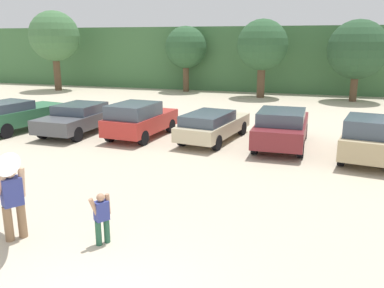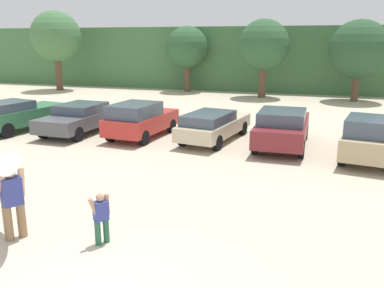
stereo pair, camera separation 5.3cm
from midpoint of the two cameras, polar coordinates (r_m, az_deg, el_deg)
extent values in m
cube|color=#427042|center=(39.76, 12.89, 11.84)|extent=(108.00, 12.00, 5.30)
cylinder|color=brown|center=(36.99, -18.48, 9.32)|extent=(0.58, 0.58, 2.76)
sphere|color=#427042|center=(36.87, -18.88, 14.18)|extent=(4.15, 4.15, 4.15)
cylinder|color=brown|center=(34.34, -0.90, 9.22)|extent=(0.50, 0.50, 2.19)
sphere|color=#2D5633|center=(34.20, -0.92, 13.47)|extent=(3.41, 3.41, 3.41)
cylinder|color=brown|center=(31.17, 9.62, 8.58)|extent=(0.58, 0.58, 2.30)
sphere|color=#2D5633|center=(31.02, 9.84, 13.60)|extent=(3.72, 3.72, 3.72)
cylinder|color=brown|center=(30.96, 21.76, 7.31)|extent=(0.50, 0.50, 1.86)
sphere|color=#284C2D|center=(30.79, 22.23, 12.22)|extent=(4.07, 4.07, 4.07)
cube|color=#2D6642|center=(21.20, -23.14, 3.68)|extent=(2.56, 4.78, 0.73)
cube|color=#3F4C5B|center=(20.47, -25.52, 4.70)|extent=(2.09, 2.88, 0.41)
cylinder|color=black|center=(22.82, -21.49, 3.60)|extent=(0.34, 0.71, 0.68)
cylinder|color=black|center=(21.65, -18.64, 3.31)|extent=(0.34, 0.71, 0.68)
cylinder|color=black|center=(19.73, -24.82, 1.69)|extent=(0.34, 0.71, 0.68)
cube|color=#4C4F54|center=(19.64, -15.70, 3.31)|extent=(2.10, 4.59, 0.61)
cube|color=#3F4C5B|center=(19.67, -15.56, 4.87)|extent=(1.86, 2.16, 0.42)
cylinder|color=black|center=(21.39, -15.32, 3.39)|extent=(0.24, 0.66, 0.66)
cylinder|color=black|center=(20.47, -11.25, 3.14)|extent=(0.24, 0.66, 0.66)
cylinder|color=black|center=(19.06, -20.34, 1.68)|extent=(0.24, 0.66, 0.66)
cylinder|color=black|center=(18.01, -16.01, 1.31)|extent=(0.24, 0.66, 0.66)
cube|color=#B72D28|center=(18.29, -7.21, 3.06)|extent=(2.16, 4.13, 0.71)
cube|color=#3F4C5B|center=(17.64, -8.28, 4.73)|extent=(1.85, 2.38, 0.58)
cylinder|color=black|center=(19.87, -7.34, 2.93)|extent=(0.28, 0.65, 0.63)
cylinder|color=black|center=(19.13, -3.13, 2.58)|extent=(0.28, 0.65, 0.63)
cylinder|color=black|center=(17.70, -11.55, 1.32)|extent=(0.28, 0.65, 0.63)
cylinder|color=black|center=(16.86, -6.98, 0.85)|extent=(0.28, 0.65, 0.63)
cube|color=beige|center=(17.58, 3.04, 2.45)|extent=(2.40, 4.77, 0.57)
cube|color=#3F4C5B|center=(16.89, 2.18, 3.68)|extent=(1.94, 2.73, 0.42)
cylinder|color=black|center=(19.29, 2.70, 2.67)|extent=(0.32, 0.65, 0.62)
cylinder|color=black|center=(18.74, 7.00, 2.23)|extent=(0.32, 0.65, 0.62)
cylinder|color=black|center=(16.64, -1.45, 0.76)|extent=(0.32, 0.65, 0.62)
cylinder|color=black|center=(16.00, 3.41, 0.19)|extent=(0.32, 0.65, 0.62)
cube|color=maroon|center=(16.97, 12.45, 2.05)|extent=(1.92, 4.76, 0.72)
cube|color=#3F4C5B|center=(16.38, 12.41, 3.78)|extent=(1.76, 2.25, 0.49)
cylinder|color=black|center=(18.66, 10.24, 2.14)|extent=(0.22, 0.68, 0.68)
cylinder|color=black|center=(18.53, 15.48, 1.76)|extent=(0.22, 0.68, 0.68)
cylinder|color=black|center=(15.64, 8.73, -0.19)|extent=(0.22, 0.68, 0.68)
cylinder|color=black|center=(15.49, 14.98, -0.67)|extent=(0.22, 0.68, 0.68)
cube|color=tan|center=(16.20, 23.80, 0.49)|extent=(2.49, 4.53, 0.74)
cube|color=#3F4C5B|center=(15.31, 23.87, 2.29)|extent=(1.97, 2.25, 0.60)
cylinder|color=black|center=(17.71, 21.36, 0.61)|extent=(0.32, 0.66, 0.63)
cylinder|color=black|center=(14.97, 20.22, -1.70)|extent=(0.32, 0.66, 0.63)
cylinder|color=#8C6B4C|center=(9.78, -24.59, -10.17)|extent=(0.19, 0.19, 0.80)
cylinder|color=#8C6B4C|center=(9.85, -22.97, -9.84)|extent=(0.19, 0.19, 0.80)
cube|color=#333D8C|center=(9.56, -24.21, -6.13)|extent=(0.48, 0.51, 0.61)
sphere|color=#D8AD8C|center=(9.42, -24.48, -3.65)|extent=(0.26, 0.26, 0.26)
cylinder|color=#D8AD8C|center=(9.46, -25.62, -5.46)|extent=(0.33, 0.40, 0.65)
cylinder|color=#D8AD8C|center=(9.56, -23.01, -4.98)|extent=(0.21, 0.22, 0.65)
cylinder|color=#26593F|center=(9.03, -13.20, -12.12)|extent=(0.13, 0.13, 0.55)
cylinder|color=#26593F|center=(9.11, -12.07, -11.82)|extent=(0.13, 0.13, 0.55)
cube|color=#333D8C|center=(8.87, -12.81, -9.15)|extent=(0.33, 0.35, 0.42)
sphere|color=tan|center=(8.75, -12.92, -7.35)|extent=(0.18, 0.18, 0.18)
cylinder|color=tan|center=(8.76, -13.76, -8.71)|extent=(0.21, 0.25, 0.45)
cylinder|color=tan|center=(8.89, -11.95, -8.27)|extent=(0.14, 0.14, 0.45)
ellipsoid|color=white|center=(9.20, -24.68, -2.50)|extent=(1.57, 1.72, 0.10)
camera|label=1|loc=(0.03, -90.13, -0.03)|focal=37.87mm
camera|label=2|loc=(0.03, 89.87, 0.03)|focal=37.87mm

